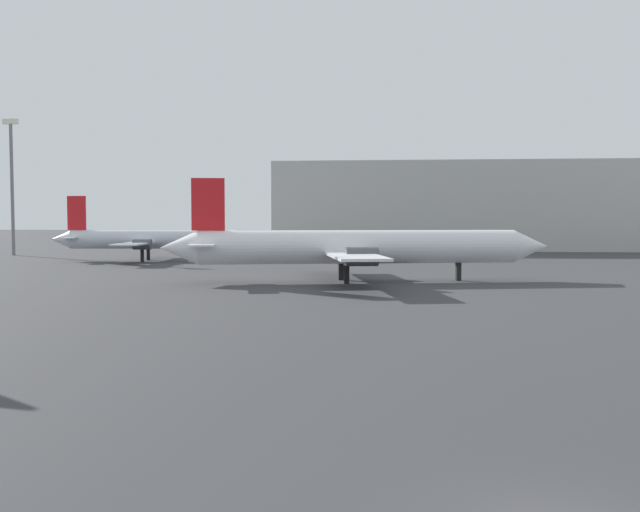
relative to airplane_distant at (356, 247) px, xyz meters
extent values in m
cylinder|color=white|center=(0.32, 0.07, 0.02)|extent=(28.99, 8.75, 3.04)
cone|color=white|center=(16.15, 3.29, 0.02)|extent=(3.88, 3.64, 3.04)
cone|color=white|center=(-15.51, -3.16, 0.02)|extent=(3.88, 3.64, 3.04)
cube|color=white|center=(-1.10, -0.22, -0.44)|extent=(8.74, 24.98, 0.22)
cube|color=white|center=(-13.43, -2.73, 0.32)|extent=(3.67, 7.95, 0.15)
cube|color=red|center=(-12.98, -2.64, 3.85)|extent=(2.92, 0.85, 4.63)
cylinder|color=#4C4C54|center=(-1.18, 4.55, -0.59)|extent=(3.01, 2.16, 1.64)
cylinder|color=#4C4C54|center=(0.69, -4.65, -0.59)|extent=(3.01, 2.16, 1.64)
cube|color=black|center=(9.40, 1.91, -2.33)|extent=(0.54, 0.54, 1.65)
cube|color=black|center=(-1.46, 1.56, -2.33)|extent=(0.54, 0.54, 1.65)
cube|color=black|center=(-0.74, -2.01, -2.33)|extent=(0.54, 0.54, 1.65)
cylinder|color=silver|center=(-28.28, 27.39, -0.25)|extent=(22.16, 4.29, 2.50)
cone|color=silver|center=(-15.93, 28.40, -0.25)|extent=(2.95, 2.72, 2.50)
cone|color=silver|center=(-40.63, 26.38, -0.25)|extent=(2.95, 2.72, 2.50)
cube|color=silver|center=(-29.37, 27.30, -0.62)|extent=(4.91, 20.89, 0.18)
cube|color=silver|center=(-38.87, 26.53, 0.00)|extent=(2.37, 6.60, 0.12)
cube|color=red|center=(-38.49, 26.56, 3.28)|extent=(2.47, 0.43, 4.56)
cylinder|color=#4C4C54|center=(-29.03, 31.27, -0.75)|extent=(2.41, 1.57, 1.39)
cylinder|color=#4C4C54|center=(-28.39, 23.43, -0.75)|extent=(2.41, 1.57, 1.39)
cube|color=black|center=(-21.25, 27.96, -2.33)|extent=(0.41, 0.41, 1.66)
cube|color=black|center=(-29.50, 28.83, -2.33)|extent=(0.41, 0.41, 1.66)
cube|color=black|center=(-29.25, 25.77, -2.33)|extent=(0.41, 0.41, 1.66)
cylinder|color=slate|center=(-54.44, 39.03, 6.89)|extent=(0.50, 0.50, 20.08)
cube|color=#F2EACC|center=(-54.44, 39.03, 17.33)|extent=(2.40, 0.50, 0.80)
cube|color=#B7B7B2|center=(15.59, 70.42, 4.69)|extent=(65.55, 26.61, 15.68)
camera|label=1|loc=(2.62, -62.95, 2.70)|focal=38.97mm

